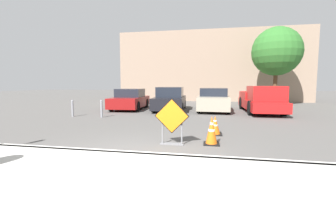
{
  "coord_description": "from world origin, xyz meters",
  "views": [
    {
      "loc": [
        1.73,
        -4.93,
        1.74
      ],
      "look_at": [
        -0.65,
        7.73,
        0.53
      ],
      "focal_mm": 24.0,
      "sensor_mm": 36.0,
      "label": 1
    }
  ],
  "objects": [
    {
      "name": "bollard_nearest",
      "position": [
        -3.83,
        5.86,
        0.48
      ],
      "size": [
        0.12,
        0.12,
        0.92
      ],
      "color": "gray",
      "rests_on": "ground_plane"
    },
    {
      "name": "traffic_cone_nearest",
      "position": [
        1.79,
        1.57,
        0.4
      ],
      "size": [
        0.45,
        0.45,
        0.83
      ],
      "color": "black",
      "rests_on": "ground_plane"
    },
    {
      "name": "pickup_truck",
      "position": [
        4.8,
        9.37,
        0.74
      ],
      "size": [
        2.04,
        5.3,
        1.63
      ],
      "rotation": [
        0.0,
        0.0,
        3.16
      ],
      "color": "red",
      "rests_on": "ground_plane"
    },
    {
      "name": "parked_car_third",
      "position": [
        1.95,
        9.84,
        0.69
      ],
      "size": [
        2.01,
        4.05,
        1.48
      ],
      "rotation": [
        0.0,
        0.0,
        3.12
      ],
      "color": "#A39984",
      "rests_on": "ground_plane"
    },
    {
      "name": "street_tree_behind_lot",
      "position": [
        6.97,
        14.91,
        4.36
      ],
      "size": [
        3.91,
        3.91,
        6.33
      ],
      "color": "#513823",
      "rests_on": "ground_plane"
    },
    {
      "name": "parked_car_second",
      "position": [
        -0.9,
        9.76,
        0.7
      ],
      "size": [
        2.1,
        4.39,
        1.54
      ],
      "rotation": [
        0.0,
        0.0,
        3.2
      ],
      "color": "black",
      "rests_on": "ground_plane"
    },
    {
      "name": "curb_lip",
      "position": [
        0.0,
        0.0,
        0.07
      ],
      "size": [
        28.03,
        0.2,
        0.14
      ],
      "color": "beige",
      "rests_on": "ground_plane"
    },
    {
      "name": "sidewalk_strip",
      "position": [
        0.0,
        -1.32,
        0.07
      ],
      "size": [
        28.03,
        2.64,
        0.14
      ],
      "color": "beige",
      "rests_on": "ground_plane"
    },
    {
      "name": "traffic_cone_second",
      "position": [
        1.92,
        2.87,
        0.32
      ],
      "size": [
        0.48,
        0.48,
        0.66
      ],
      "color": "black",
      "rests_on": "ground_plane"
    },
    {
      "name": "road_closed_sign",
      "position": [
        0.67,
        1.32,
        0.71
      ],
      "size": [
        1.0,
        0.2,
        1.34
      ],
      "color": "black",
      "rests_on": "ground_plane"
    },
    {
      "name": "parked_car_nearest",
      "position": [
        -3.74,
        9.85,
        0.65
      ],
      "size": [
        2.11,
        4.19,
        1.41
      ],
      "rotation": [
        0.0,
        0.0,
        3.2
      ],
      "color": "maroon",
      "rests_on": "ground_plane"
    },
    {
      "name": "ground_plane",
      "position": [
        0.0,
        10.0,
        0.0
      ],
      "size": [
        96.0,
        96.0,
        0.0
      ],
      "primitive_type": "plane",
      "color": "#565451"
    },
    {
      "name": "building_facade_backdrop",
      "position": [
        1.79,
        20.47,
        3.57
      ],
      "size": [
        19.13,
        5.0,
        7.13
      ],
      "color": "gray",
      "rests_on": "ground_plane"
    },
    {
      "name": "bollard_second",
      "position": [
        -5.51,
        5.86,
        0.47
      ],
      "size": [
        0.12,
        0.12,
        0.89
      ],
      "color": "gray",
      "rests_on": "ground_plane"
    }
  ]
}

